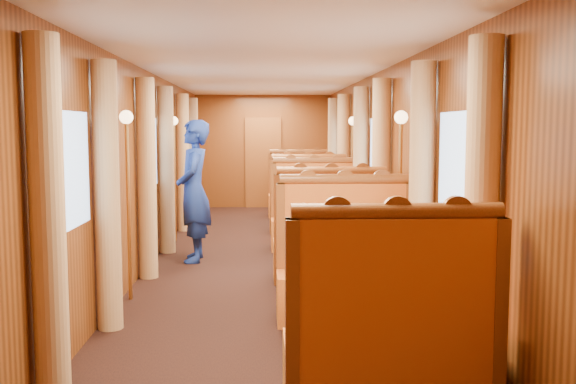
{
  "coord_description": "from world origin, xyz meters",
  "views": [
    {
      "loc": [
        -0.04,
        -8.32,
        1.77
      ],
      "look_at": [
        0.26,
        -1.12,
        1.05
      ],
      "focal_mm": 40.0,
      "sensor_mm": 36.0,
      "label": 1
    }
  ],
  "objects": [
    {
      "name": "ceiling",
      "position": [
        0.0,
        0.0,
        2.5
      ],
      "size": [
        3.0,
        12.0,
        0.01
      ],
      "primitive_type": null,
      "rotation": [
        3.14,
        0.0,
        0.0
      ],
      "color": "silver",
      "rests_on": "wall_left"
    },
    {
      "name": "curtain_left_far_a",
      "position": [
        -1.38,
        2.72,
        1.18
      ],
      "size": [
        0.22,
        0.22,
        2.35
      ],
      "primitive_type": "cylinder",
      "color": "tan",
      "rests_on": "floor"
    },
    {
      "name": "banquette_far_aft",
      "position": [
        0.75,
        4.51,
        0.42
      ],
      "size": [
        1.3,
        0.55,
        1.34
      ],
      "color": "#B83914",
      "rests_on": "floor"
    },
    {
      "name": "floor",
      "position": [
        0.0,
        0.0,
        0.0
      ],
      "size": [
        3.0,
        12.0,
        0.01
      ],
      "primitive_type": null,
      "color": "black",
      "rests_on": "ground"
    },
    {
      "name": "wall_right",
      "position": [
        1.5,
        0.0,
        1.25
      ],
      "size": [
        0.01,
        12.0,
        2.5
      ],
      "primitive_type": null,
      "rotation": [
        1.57,
        0.0,
        -1.57
      ],
      "color": "brown",
      "rests_on": "floor"
    },
    {
      "name": "banquette_mid_fwd",
      "position": [
        0.75,
        -1.01,
        0.42
      ],
      "size": [
        1.3,
        0.55,
        1.34
      ],
      "color": "#B83914",
      "rests_on": "floor"
    },
    {
      "name": "sconce_right_aft",
      "position": [
        1.4,
        1.75,
        1.38
      ],
      "size": [
        0.14,
        0.14,
        1.95
      ],
      "color": "#BF8C3F",
      "rests_on": "floor"
    },
    {
      "name": "curtain_right_mid_a",
      "position": [
        1.38,
        -0.78,
        1.18
      ],
      "size": [
        0.22,
        0.22,
        2.35
      ],
      "primitive_type": "cylinder",
      "color": "tan",
      "rests_on": "floor"
    },
    {
      "name": "banquette_near_fwd",
      "position": [
        0.75,
        -4.51,
        0.42
      ],
      "size": [
        1.3,
        0.55,
        1.34
      ],
      "color": "#B83914",
      "rests_on": "floor"
    },
    {
      "name": "window_left_near",
      "position": [
        -1.49,
        -3.5,
        1.45
      ],
      "size": [
        0.01,
        1.2,
        0.9
      ],
      "primitive_type": null,
      "rotation": [
        1.57,
        0.0,
        1.57
      ],
      "color": "#89ADDB",
      "rests_on": "wall_left"
    },
    {
      "name": "curtain_left_mid_a",
      "position": [
        -1.38,
        -0.78,
        1.18
      ],
      "size": [
        0.22,
        0.22,
        2.35
      ],
      "primitive_type": "cylinder",
      "color": "tan",
      "rests_on": "floor"
    },
    {
      "name": "table_far",
      "position": [
        0.75,
        3.5,
        0.38
      ],
      "size": [
        1.05,
        0.72,
        0.75
      ],
      "primitive_type": "cube",
      "color": "white",
      "rests_on": "floor"
    },
    {
      "name": "teapot_left",
      "position": [
        0.57,
        -3.63,
        0.82
      ],
      "size": [
        0.18,
        0.15,
        0.14
      ],
      "primitive_type": null,
      "rotation": [
        0.0,
        0.0,
        -0.13
      ],
      "color": "silver",
      "rests_on": "tea_tray"
    },
    {
      "name": "tea_tray",
      "position": [
        0.66,
        -3.57,
        0.76
      ],
      "size": [
        0.4,
        0.34,
        0.01
      ],
      "primitive_type": "cube",
      "rotation": [
        0.0,
        0.0,
        -0.28
      ],
      "color": "silver",
      "rests_on": "table_near"
    },
    {
      "name": "sconce_left_aft",
      "position": [
        -1.4,
        1.75,
        1.38
      ],
      "size": [
        0.14,
        0.14,
        1.95
      ],
      "color": "#BF8C3F",
      "rests_on": "floor"
    },
    {
      "name": "curtain_right_near_b",
      "position": [
        1.38,
        -2.72,
        1.18
      ],
      "size": [
        0.22,
        0.22,
        2.35
      ],
      "primitive_type": "cylinder",
      "color": "tan",
      "rests_on": "floor"
    },
    {
      "name": "window_right_mid",
      "position": [
        1.49,
        0.0,
        1.45
      ],
      "size": [
        0.01,
        1.2,
        0.9
      ],
      "primitive_type": null,
      "rotation": [
        1.57,
        0.0,
        -1.57
      ],
      "color": "#89ADDB",
      "rests_on": "wall_right"
    },
    {
      "name": "cup_inboard",
      "position": [
        0.37,
        -3.36,
        0.86
      ],
      "size": [
        0.08,
        0.08,
        0.26
      ],
      "rotation": [
        0.0,
        0.0,
        0.13
      ],
      "color": "white",
      "rests_on": "table_near"
    },
    {
      "name": "window_left_mid",
      "position": [
        -1.49,
        0.0,
        1.45
      ],
      "size": [
        0.01,
        1.2,
        0.9
      ],
      "primitive_type": null,
      "rotation": [
        1.57,
        0.0,
        1.57
      ],
      "color": "#89ADDB",
      "rests_on": "wall_left"
    },
    {
      "name": "curtain_left_far_b",
      "position": [
        -1.38,
        4.28,
        1.18
      ],
      "size": [
        0.22,
        0.22,
        2.35
      ],
      "primitive_type": "cylinder",
      "color": "tan",
      "rests_on": "floor"
    },
    {
      "name": "banquette_near_aft",
      "position": [
        0.75,
        -2.49,
        0.42
      ],
      "size": [
        1.3,
        0.55,
        1.34
      ],
      "color": "#B83914",
      "rests_on": "floor"
    },
    {
      "name": "doorway_far",
      "position": [
        0.0,
        5.97,
        1.0
      ],
      "size": [
        0.8,
        0.04,
        2.0
      ],
      "primitive_type": "cube",
      "color": "brown",
      "rests_on": "floor"
    },
    {
      "name": "window_right_near",
      "position": [
        1.49,
        -3.5,
        1.45
      ],
      "size": [
        0.01,
        1.2,
        0.9
      ],
      "primitive_type": null,
      "rotation": [
        1.57,
        0.0,
        -1.57
      ],
      "color": "#89ADDB",
      "rests_on": "wall_right"
    },
    {
      "name": "cup_outboard",
      "position": [
        0.42,
        -3.29,
        0.86
      ],
      "size": [
        0.08,
        0.08,
        0.26
      ],
      "rotation": [
        0.0,
        0.0,
        -0.09
      ],
      "color": "white",
      "rests_on": "table_near"
    },
    {
      "name": "window_right_far",
      "position": [
        1.49,
        3.5,
        1.45
      ],
      "size": [
        0.01,
        1.2,
        0.9
      ],
      "primitive_type": null,
      "rotation": [
        1.57,
        0.0,
        -1.57
      ],
      "color": "#89ADDB",
      "rests_on": "wall_right"
    },
    {
      "name": "banquette_far_fwd",
      "position": [
        0.75,
        2.49,
        0.42
      ],
      "size": [
        1.3,
        0.55,
        1.34
      ],
      "color": "#B83914",
      "rests_on": "floor"
    },
    {
      "name": "teapot_back",
      "position": [
        0.64,
        -3.43,
        0.82
      ],
      "size": [
        0.19,
        0.15,
        0.14
      ],
      "primitive_type": null,
      "rotation": [
        0.0,
        0.0,
        -0.1
      ],
      "color": "silver",
      "rests_on": "tea_tray"
    },
    {
      "name": "window_left_far",
      "position": [
        -1.49,
        3.5,
        1.45
      ],
      "size": [
        0.01,
        1.2,
        0.9
      ],
      "primitive_type": null,
      "rotation": [
        1.57,
        0.0,
        1.57
      ],
      "color": "#89ADDB",
      "rests_on": "wall_left"
    },
    {
      "name": "rose_vase_mid",
      "position": [
        0.78,
        0.03,
        0.93
      ],
      "size": [
        0.06,
        0.06,
        0.36
      ],
      "rotation": [
        0.0,
        0.0,
        -0.3
      ],
      "color": "silver",
      "rests_on": "table_mid"
    },
    {
      "name": "wall_left",
      "position": [
        -1.5,
        0.0,
        1.25
      ],
      "size": [
        0.01,
        12.0,
        2.5
      ],
      "primitive_type": null,
      "rotation": [
        1.57,
        0.0,
        1.57
      ],
      "color": "brown",
      "rests_on": "floor"
    },
    {
      "name": "table_near",
      "position": [
        0.75,
        -3.5,
        0.38
      ],
      "size": [
        1.05,
        0.72,
        0.75
      ],
      "primitive_type": "cube",
      "color": "white",
      "rests_on": "floor"
    },
    {
      "name": "curtain_left_mid_b",
      "position": [
        -1.38,
        0.78,
        1.18
      ],
      "size": [
        0.22,
        0.22,
        2.35
      ],
      "primitive_type": "cylinder",
      "color": "tan",
      "rests_on": "floor"
    },
    {
      "name": "curtain_left_near_a",
      "position": [
        -1.38,
        -4.28,
        1.18
      ],
      "size": [
        0.22,
        0.22,
        2.35
      ],
      "primitive_type": "cylinder",
      "color": "tan",
      "rests_on": "floor"
    },
    {
      "name": "sconce_left_fore",
      "position": [
        -1.4,
        -1.75,
        1.38
      ],
      "size": [
        0.14,
        0.14,
        1.95
      ],
      "color": "#BF8C3F",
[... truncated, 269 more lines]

